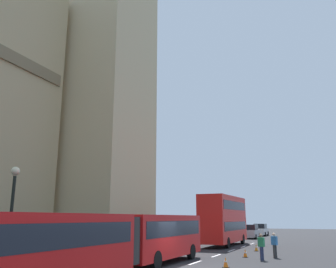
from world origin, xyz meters
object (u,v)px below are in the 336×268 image
(traffic_cone_middle, at_px, (245,253))
(traffic_cone_east, at_px, (256,248))
(street_lamp, at_px, (11,211))
(articulated_bus, at_px, (117,238))
(double_decker_bus, at_px, (224,218))
(traffic_cone_west, at_px, (226,262))
(pedestrian_near_cones, at_px, (261,246))
(sedan_lead, at_px, (251,232))
(pedestrian_by_kerb, at_px, (274,244))
(sedan_trailing, at_px, (261,230))

(traffic_cone_middle, xyz_separation_m, traffic_cone_east, (5.21, 0.17, 0.00))
(traffic_cone_east, xyz_separation_m, street_lamp, (-18.32, 8.54, 2.77))
(articulated_bus, distance_m, traffic_cone_east, 16.22)
(articulated_bus, xyz_separation_m, street_lamp, (-2.67, 4.51, 1.31))
(double_decker_bus, bearing_deg, traffic_cone_middle, -157.24)
(double_decker_bus, height_order, traffic_cone_west, double_decker_bus)
(traffic_cone_middle, xyz_separation_m, street_lamp, (-13.11, 8.71, 2.77))
(traffic_cone_middle, bearing_deg, double_decker_bus, 22.76)
(traffic_cone_east, relative_size, pedestrian_near_cones, 0.34)
(street_lamp, bearing_deg, sedan_lead, -6.94)
(traffic_cone_east, height_order, pedestrian_by_kerb, pedestrian_by_kerb)
(articulated_bus, relative_size, sedan_lead, 4.23)
(articulated_bus, xyz_separation_m, traffic_cone_middle, (10.44, -4.20, -1.46))
(sedan_lead, distance_m, sedan_trailing, 8.01)
(traffic_cone_middle, relative_size, pedestrian_near_cones, 0.34)
(traffic_cone_middle, bearing_deg, articulated_bus, 158.07)
(articulated_bus, distance_m, sedan_lead, 34.27)
(articulated_bus, distance_m, street_lamp, 5.40)
(traffic_cone_west, relative_size, street_lamp, 0.11)
(sedan_trailing, bearing_deg, pedestrian_near_cones, -170.33)
(pedestrian_by_kerb, bearing_deg, traffic_cone_west, 163.47)
(double_decker_bus, distance_m, sedan_trailing, 21.89)
(sedan_trailing, bearing_deg, traffic_cone_middle, -172.37)
(traffic_cone_west, xyz_separation_m, pedestrian_near_cones, (4.41, -1.29, 0.63))
(street_lamp, relative_size, pedestrian_near_cones, 3.12)
(traffic_cone_west, bearing_deg, double_decker_bus, 15.29)
(sedan_trailing, bearing_deg, traffic_cone_west, -173.37)
(sedan_trailing, bearing_deg, traffic_cone_east, -171.26)
(traffic_cone_west, height_order, pedestrian_near_cones, pedestrian_near_cones)
(street_lamp, height_order, pedestrian_by_kerb, street_lamp)
(double_decker_bus, xyz_separation_m, pedestrian_near_cones, (-11.36, -5.60, -1.80))
(sedan_trailing, distance_m, street_lamp, 45.22)
(sedan_lead, height_order, pedestrian_by_kerb, sedan_lead)
(articulated_bus, xyz_separation_m, sedan_lead, (34.26, 0.01, -0.83))
(sedan_lead, height_order, pedestrian_near_cones, sedan_lead)
(articulated_bus, relative_size, double_decker_bus, 1.86)
(traffic_cone_middle, height_order, pedestrian_near_cones, pedestrian_near_cones)
(traffic_cone_west, height_order, street_lamp, street_lamp)
(traffic_cone_west, distance_m, street_lamp, 11.82)
(traffic_cone_west, bearing_deg, traffic_cone_east, 1.43)
(traffic_cone_middle, distance_m, traffic_cone_east, 5.21)
(traffic_cone_west, height_order, pedestrian_by_kerb, pedestrian_by_kerb)
(sedan_lead, bearing_deg, pedestrian_by_kerb, -165.07)
(sedan_lead, bearing_deg, sedan_trailing, 0.34)
(pedestrian_near_cones, bearing_deg, double_decker_bus, 26.24)
(traffic_cone_middle, distance_m, pedestrian_near_cones, 2.03)
(sedan_trailing, xyz_separation_m, traffic_cone_middle, (-31.84, -4.26, -0.63))
(double_decker_bus, relative_size, pedestrian_by_kerb, 5.92)
(sedan_lead, distance_m, street_lamp, 37.27)
(double_decker_bus, distance_m, pedestrian_near_cones, 12.79)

